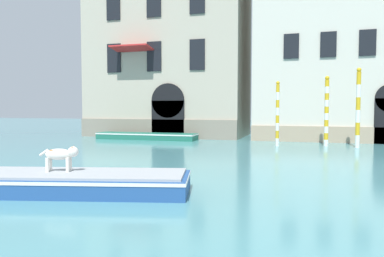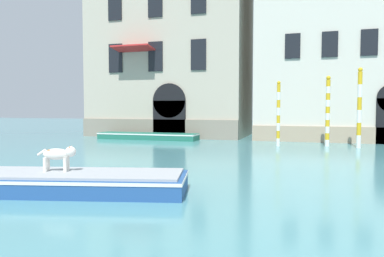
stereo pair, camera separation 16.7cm
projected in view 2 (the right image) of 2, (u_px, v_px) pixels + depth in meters
name	position (u px, v px, depth m)	size (l,w,h in m)	color
palazzo_left	(171.00, 25.00, 28.61)	(11.66, 7.40, 16.99)	#B2A893
palazzo_right	(364.00, 3.00, 24.49)	(13.51, 6.13, 17.98)	beige
boat_foreground	(45.00, 181.00, 9.50)	(7.38, 3.45, 0.52)	#234C8C
dog_on_deck	(59.00, 154.00, 9.54)	(0.97, 0.48, 0.66)	silver
boat_moored_near_palazzo	(148.00, 136.00, 25.06)	(6.88, 1.52, 0.43)	#1E6651
mooring_pole_0	(359.00, 108.00, 19.72)	(0.24, 0.24, 4.24)	white
mooring_pole_1	(328.00, 111.00, 20.53)	(0.24, 0.24, 3.87)	white
mooring_pole_2	(278.00, 113.00, 20.69)	(0.20, 0.20, 3.60)	white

